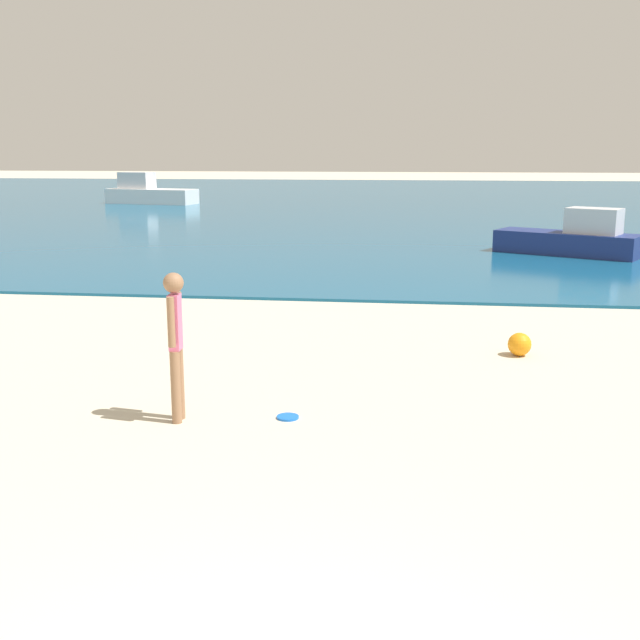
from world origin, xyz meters
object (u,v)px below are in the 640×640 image
(person_standing, at_px, (176,338))
(frisbee, at_px, (288,417))
(boat_far, at_px, (149,193))
(beach_ball, at_px, (520,344))
(boat_near, at_px, (573,238))

(person_standing, distance_m, frisbee, 1.50)
(boat_far, distance_m, beach_ball, 33.39)
(frisbee, height_order, beach_ball, beach_ball)
(person_standing, xyz_separation_m, beach_ball, (4.02, 3.26, -0.76))
(boat_near, xyz_separation_m, beach_ball, (-2.71, -10.91, -0.34))
(boat_near, distance_m, boat_far, 26.17)
(frisbee, xyz_separation_m, boat_far, (-12.95, 32.45, 0.62))
(frisbee, distance_m, boat_near, 15.03)
(frisbee, height_order, boat_near, boat_near)
(boat_far, bearing_deg, person_standing, -58.33)
(person_standing, relative_size, beach_ball, 4.89)
(frisbee, relative_size, boat_far, 0.05)
(person_standing, height_order, frisbee, person_standing)
(boat_near, bearing_deg, beach_ball, 103.94)
(frisbee, relative_size, boat_near, 0.06)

